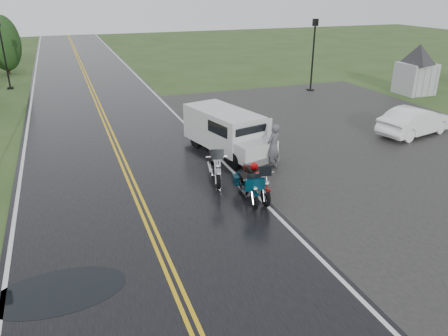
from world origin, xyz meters
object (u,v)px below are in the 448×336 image
(lamp_post_far_left, at_px, (4,55))
(visitor_center, at_px, (419,57))
(lamp_post_far_right, at_px, (313,55))
(person_at_van, at_px, (273,147))
(sedan_white, at_px, (415,122))
(motorcycle_teal, at_px, (255,194))
(van_white, at_px, (235,146))
(motorcycle_red, at_px, (266,189))
(motorcycle_silver, at_px, (218,172))

(lamp_post_far_left, bearing_deg, visitor_center, -23.43)
(visitor_center, height_order, lamp_post_far_right, visitor_center)
(person_at_van, relative_size, sedan_white, 0.45)
(person_at_van, distance_m, sedan_white, 8.35)
(visitor_center, relative_size, person_at_van, 8.88)
(motorcycle_teal, xyz_separation_m, lamp_post_far_left, (-8.58, 22.34, 1.75))
(lamp_post_far_left, bearing_deg, van_white, -63.92)
(motorcycle_red, height_order, person_at_van, person_at_van)
(motorcycle_silver, xyz_separation_m, person_at_van, (2.63, 1.07, 0.20))
(motorcycle_teal, relative_size, lamp_post_far_right, 0.42)
(person_at_van, distance_m, lamp_post_far_left, 22.23)
(motorcycle_red, xyz_separation_m, motorcycle_teal, (-0.40, -0.04, -0.08))
(van_white, bearing_deg, lamp_post_far_left, 102.06)
(motorcycle_red, xyz_separation_m, lamp_post_far_right, (10.32, 14.48, 1.70))
(sedan_white, bearing_deg, person_at_van, 87.56)
(motorcycle_teal, distance_m, van_white, 3.47)
(motorcycle_red, distance_m, lamp_post_far_right, 17.86)
(visitor_center, height_order, lamp_post_far_left, visitor_center)
(motorcycle_red, xyz_separation_m, motorcycle_silver, (-0.98, 1.76, 0.04))
(visitor_center, bearing_deg, motorcycle_silver, -150.95)
(visitor_center, height_order, motorcycle_teal, visitor_center)
(person_at_van, bearing_deg, motorcycle_teal, 25.97)
(visitor_center, relative_size, motorcycle_teal, 8.05)
(visitor_center, relative_size, lamp_post_far_left, 3.42)
(visitor_center, bearing_deg, lamp_post_far_left, 156.57)
(motorcycle_teal, bearing_deg, sedan_white, 29.44)
(motorcycle_red, height_order, lamp_post_far_right, lamp_post_far_right)
(lamp_post_far_right, bearing_deg, lamp_post_far_left, 157.95)
(lamp_post_far_left, bearing_deg, person_at_van, -61.33)
(sedan_white, xyz_separation_m, lamp_post_far_left, (-18.87, 18.01, 1.67))
(visitor_center, distance_m, motorcycle_silver, 19.82)
(lamp_post_far_left, bearing_deg, lamp_post_far_right, -22.05)
(motorcycle_red, relative_size, van_white, 0.47)
(motorcycle_silver, bearing_deg, motorcycle_red, -47.66)
(van_white, distance_m, person_at_van, 1.46)
(motorcycle_teal, bearing_deg, visitor_center, 40.89)
(person_at_van, bearing_deg, motorcycle_silver, -6.23)
(motorcycle_silver, bearing_deg, visitor_center, 42.40)
(visitor_center, relative_size, lamp_post_far_right, 3.37)
(motorcycle_silver, relative_size, lamp_post_far_right, 0.50)
(motorcycle_red, distance_m, lamp_post_far_left, 24.10)
(person_at_van, height_order, lamp_post_far_left, lamp_post_far_left)
(visitor_center, height_order, motorcycle_silver, visitor_center)
(visitor_center, relative_size, sedan_white, 3.96)
(motorcycle_silver, bearing_deg, sedan_white, 26.49)
(lamp_post_far_left, height_order, lamp_post_far_right, lamp_post_far_right)
(motorcycle_teal, height_order, van_white, van_white)
(lamp_post_far_left, bearing_deg, sedan_white, -43.67)
(person_at_van, bearing_deg, sedan_white, 161.64)
(motorcycle_teal, xyz_separation_m, lamp_post_far_right, (10.72, 14.52, 1.78))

